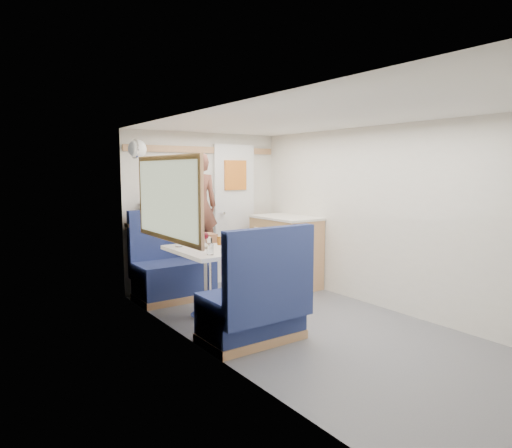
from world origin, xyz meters
TOP-DOWN VIEW (x-y plane):
  - floor at (0.00, 0.00)m, footprint 4.50×4.50m
  - ceiling at (0.00, 0.00)m, footprint 4.50×4.50m
  - wall_back at (0.00, 2.25)m, footprint 2.20×0.02m
  - wall_left at (-1.10, 0.00)m, footprint 0.02×4.50m
  - wall_right at (1.10, 0.00)m, footprint 0.02×4.50m
  - oak_trim_low at (0.00, 2.23)m, footprint 2.15×0.02m
  - oak_trim_high at (0.00, 2.23)m, footprint 2.15×0.02m
  - side_window at (-1.08, 1.00)m, footprint 0.04×1.30m
  - rear_door at (0.45, 2.22)m, footprint 0.62×0.12m
  - dinette_table at (-0.65, 1.00)m, footprint 0.62×0.92m
  - bench_far at (-0.65, 1.86)m, footprint 0.90×0.59m
  - bench_near at (-0.65, 0.14)m, footprint 0.90×0.59m
  - ledge at (-0.65, 2.12)m, footprint 0.90×0.14m
  - dome_light at (-1.04, 1.85)m, footprint 0.20×0.20m
  - galley_counter at (0.82, 1.55)m, footprint 0.57×0.92m
  - person at (-0.29, 1.86)m, footprint 0.53×0.41m
  - duffel_bag at (-0.60, 2.12)m, footprint 0.60×0.42m
  - tray at (-0.46, 0.66)m, footprint 0.34×0.39m
  - orange_fruit at (-0.43, 0.75)m, footprint 0.07×0.07m
  - cheese_block at (-0.55, 0.76)m, footprint 0.10×0.07m
  - wine_glass at (-0.66, 1.02)m, footprint 0.08×0.08m
  - tumbler_left at (-0.79, 0.69)m, footprint 0.07×0.07m
  - tumbler_mid at (-0.83, 1.27)m, footprint 0.08×0.08m
  - beer_glass at (-0.43, 1.13)m, footprint 0.06×0.06m
  - pepper_grinder at (-0.54, 1.12)m, footprint 0.03×0.03m
  - salt_grinder at (-0.57, 1.11)m, footprint 0.04×0.04m
  - bread_loaf at (-0.43, 1.38)m, footprint 0.14×0.24m

SIDE VIEW (x-z plane):
  - floor at x=0.00m, z-range 0.00..0.00m
  - bench_far at x=-0.65m, z-range -0.22..0.83m
  - bench_near at x=-0.65m, z-range -0.22..0.83m
  - galley_counter at x=0.82m, z-range 0.01..0.93m
  - dinette_table at x=-0.65m, z-range 0.21..0.93m
  - tray at x=-0.46m, z-range 0.72..0.74m
  - cheese_block at x=-0.55m, z-range 0.74..0.77m
  - pepper_grinder at x=-0.54m, z-range 0.72..0.81m
  - beer_glass at x=-0.43m, z-range 0.72..0.81m
  - bread_loaf at x=-0.43m, z-range 0.72..0.82m
  - salt_grinder at x=-0.57m, z-range 0.72..0.82m
  - orange_fruit at x=-0.43m, z-range 0.74..0.81m
  - tumbler_left at x=-0.79m, z-range 0.72..0.83m
  - tumbler_mid at x=-0.83m, z-range 0.72..0.84m
  - wine_glass at x=-0.66m, z-range 0.76..0.93m
  - oak_trim_low at x=0.00m, z-range 0.81..0.89m
  - ledge at x=-0.65m, z-range 0.86..0.90m
  - rear_door at x=0.45m, z-range 0.04..1.90m
  - wall_back at x=0.00m, z-range 0.00..2.00m
  - wall_left at x=-1.10m, z-range 0.00..2.00m
  - wall_right at x=1.10m, z-range 0.00..2.00m
  - duffel_bag at x=-0.60m, z-range 0.90..1.16m
  - person at x=-0.29m, z-range 0.45..1.72m
  - side_window at x=-1.08m, z-range 0.89..1.61m
  - dome_light at x=-1.04m, z-range 1.65..1.85m
  - oak_trim_high at x=0.00m, z-range 1.74..1.82m
  - ceiling at x=0.00m, z-range 2.00..2.00m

